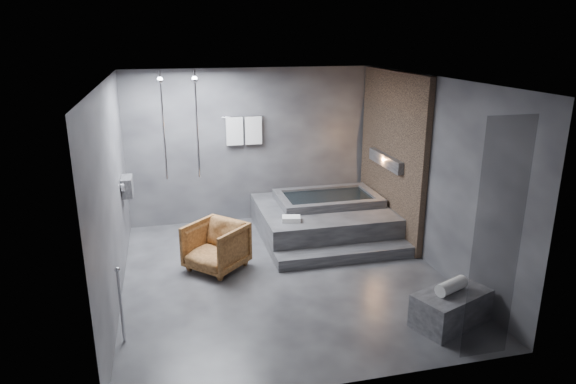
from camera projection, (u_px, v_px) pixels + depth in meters
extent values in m
plane|color=#29292B|center=(283.00, 275.00, 7.48)|extent=(5.00, 5.00, 0.00)
cube|color=#444447|center=(283.00, 80.00, 6.65)|extent=(4.50, 5.00, 0.04)
cube|color=#323237|center=(252.00, 146.00, 9.38)|extent=(4.50, 0.04, 2.80)
cube|color=#323237|center=(344.00, 257.00, 4.75)|extent=(4.50, 0.04, 2.80)
cube|color=#323237|center=(112.00, 195.00, 6.56)|extent=(0.04, 5.00, 2.80)
cube|color=#323237|center=(431.00, 173.00, 7.57)|extent=(0.04, 5.00, 2.80)
cube|color=#84664D|center=(391.00, 155.00, 8.72)|extent=(0.10, 2.40, 2.78)
cube|color=#FF9938|center=(387.00, 161.00, 8.73)|extent=(0.14, 1.20, 0.20)
cube|color=slate|center=(127.00, 186.00, 7.96)|extent=(0.16, 0.42, 0.30)
imported|color=beige|center=(128.00, 191.00, 7.89)|extent=(0.08, 0.08, 0.21)
imported|color=beige|center=(129.00, 189.00, 8.08)|extent=(0.07, 0.07, 0.15)
cylinder|color=silver|center=(197.00, 125.00, 8.59)|extent=(0.04, 0.04, 1.80)
cylinder|color=silver|center=(163.00, 127.00, 8.47)|extent=(0.04, 0.04, 1.80)
cylinder|color=silver|center=(243.00, 117.00, 9.13)|extent=(0.75, 0.02, 0.02)
cube|color=white|center=(235.00, 131.00, 9.15)|extent=(0.30, 0.06, 0.50)
cube|color=white|center=(253.00, 130.00, 9.23)|extent=(0.30, 0.06, 0.50)
cylinder|color=silver|center=(121.00, 306.00, 5.75)|extent=(0.04, 0.04, 0.90)
cube|color=black|center=(497.00, 243.00, 5.18)|extent=(0.55, 0.01, 2.60)
cube|color=#2D2D30|center=(323.00, 219.00, 8.99)|extent=(2.20, 2.00, 0.50)
cube|color=#2D2D30|center=(345.00, 255.00, 7.94)|extent=(2.20, 0.36, 0.18)
cube|color=#38383B|center=(451.00, 308.00, 6.18)|extent=(1.06, 0.82, 0.42)
imported|color=#4F2D13|center=(216.00, 246.00, 7.60)|extent=(1.09, 1.09, 0.71)
cylinder|color=white|center=(452.00, 286.00, 6.10)|extent=(0.47, 0.32, 0.16)
cube|color=white|center=(291.00, 219.00, 8.19)|extent=(0.33, 0.27, 0.08)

